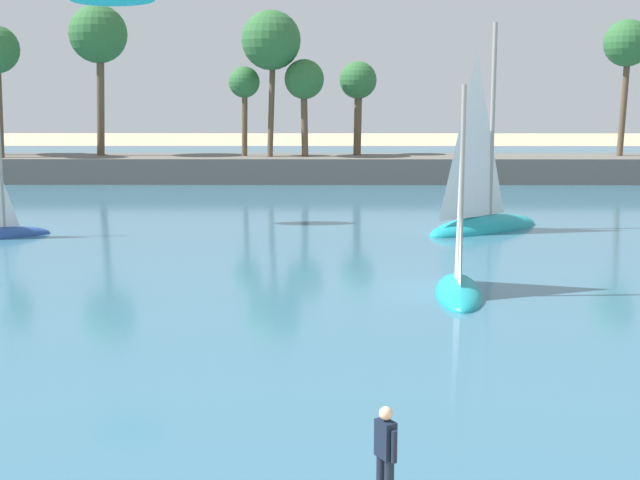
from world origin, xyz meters
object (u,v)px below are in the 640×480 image
(person_at_waterline, at_px, (385,455))
(kite_aloft_drifting_left, at_px, (112,0))
(sailboat_mid_bay, at_px, (459,275))
(sailboat_far_left, at_px, (482,211))

(person_at_waterline, relative_size, kite_aloft_drifting_left, 0.43)
(kite_aloft_drifting_left, bearing_deg, person_at_waterline, -72.12)
(person_at_waterline, distance_m, sailboat_mid_bay, 14.79)
(sailboat_far_left, xyz_separation_m, kite_aloft_drifting_left, (-16.89, 1.66, 9.48))
(sailboat_far_left, bearing_deg, kite_aloft_drifting_left, 174.38)
(person_at_waterline, bearing_deg, sailboat_mid_bay, 77.27)
(sailboat_mid_bay, xyz_separation_m, sailboat_far_left, (2.98, 12.88, 0.27))
(sailboat_far_left, bearing_deg, person_at_waterline, -102.87)
(person_at_waterline, xyz_separation_m, kite_aloft_drifting_left, (-10.66, 28.97, 9.55))
(person_at_waterline, relative_size, sailboat_far_left, 0.17)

